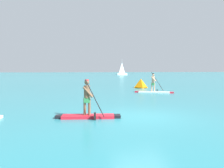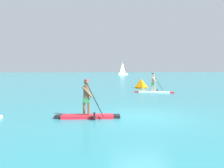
{
  "view_description": "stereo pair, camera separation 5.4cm",
  "coord_description": "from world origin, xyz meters",
  "px_view_note": "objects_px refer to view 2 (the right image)",
  "views": [
    {
      "loc": [
        -3.52,
        -9.44,
        2.06
      ],
      "look_at": [
        0.19,
        6.61,
        1.05
      ],
      "focal_mm": 36.08,
      "sensor_mm": 36.0,
      "label": 1
    },
    {
      "loc": [
        -3.47,
        -9.45,
        2.06
      ],
      "look_at": [
        0.19,
        6.61,
        1.05
      ],
      "focal_mm": 36.08,
      "sensor_mm": 36.0,
      "label": 2
    }
  ],
  "objects_px": {
    "paddleboarder_mid_center": "(88,110)",
    "race_marker_buoy": "(141,84)",
    "paddleboarder_far_right": "(154,89)",
    "sailboat_right_horizon": "(123,73)"
  },
  "relations": [
    {
      "from": "paddleboarder_far_right",
      "to": "race_marker_buoy",
      "type": "bearing_deg",
      "value": 108.89
    },
    {
      "from": "paddleboarder_mid_center",
      "to": "paddleboarder_far_right",
      "type": "height_order",
      "value": "paddleboarder_far_right"
    },
    {
      "from": "race_marker_buoy",
      "to": "sailboat_right_horizon",
      "type": "xyz_separation_m",
      "value": [
        16.97,
        69.24,
        0.4
      ]
    },
    {
      "from": "paddleboarder_mid_center",
      "to": "race_marker_buoy",
      "type": "height_order",
      "value": "paddleboarder_mid_center"
    },
    {
      "from": "paddleboarder_far_right",
      "to": "sailboat_right_horizon",
      "type": "distance_m",
      "value": 76.91
    },
    {
      "from": "paddleboarder_mid_center",
      "to": "race_marker_buoy",
      "type": "xyz_separation_m",
      "value": [
        8.0,
        15.12,
        0.13
      ]
    },
    {
      "from": "sailboat_right_horizon",
      "to": "paddleboarder_far_right",
      "type": "bearing_deg",
      "value": 69.14
    },
    {
      "from": "paddleboarder_mid_center",
      "to": "race_marker_buoy",
      "type": "distance_m",
      "value": 17.11
    },
    {
      "from": "paddleboarder_mid_center",
      "to": "race_marker_buoy",
      "type": "bearing_deg",
      "value": 72.21
    },
    {
      "from": "sailboat_right_horizon",
      "to": "paddleboarder_mid_center",
      "type": "bearing_deg",
      "value": 66.0
    }
  ]
}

